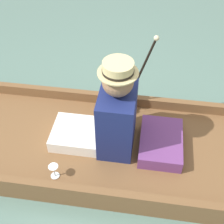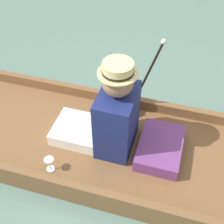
% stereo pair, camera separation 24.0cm
% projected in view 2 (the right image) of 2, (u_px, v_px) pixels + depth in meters
% --- Properties ---
extents(ground_plane, '(16.00, 16.00, 0.00)m').
position_uv_depth(ground_plane, '(98.00, 150.00, 2.75)').
color(ground_plane, slate).
extents(punt_boat, '(1.09, 2.58, 0.22)m').
position_uv_depth(punt_boat, '(98.00, 145.00, 2.70)').
color(punt_boat, brown).
rests_on(punt_boat, ground_plane).
extents(seat_cushion, '(0.49, 0.35, 0.12)m').
position_uv_depth(seat_cushion, '(160.00, 148.00, 2.54)').
color(seat_cushion, '#6B3875').
rests_on(seat_cushion, punt_boat).
extents(seated_person, '(0.41, 0.69, 0.83)m').
position_uv_depth(seated_person, '(110.00, 116.00, 2.44)').
color(seated_person, white).
rests_on(seated_person, punt_boat).
extents(teddy_bear, '(0.31, 0.18, 0.44)m').
position_uv_depth(teddy_bear, '(120.00, 94.00, 2.79)').
color(teddy_bear, '#9E754C').
rests_on(teddy_bear, punt_boat).
extents(wine_glass, '(0.08, 0.08, 0.12)m').
position_uv_depth(wine_glass, '(49.00, 162.00, 2.39)').
color(wine_glass, silver).
rests_on(wine_glass, punt_boat).
extents(walking_cane, '(0.04, 0.26, 0.81)m').
position_uv_depth(walking_cane, '(148.00, 73.00, 2.58)').
color(walking_cane, black).
rests_on(walking_cane, punt_boat).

